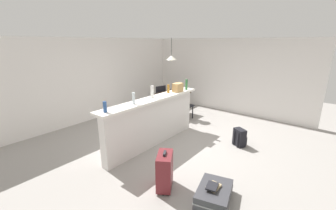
# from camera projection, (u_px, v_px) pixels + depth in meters

# --- Properties ---
(ground_plane) EXTENTS (13.00, 13.00, 0.05)m
(ground_plane) POSITION_uv_depth(u_px,v_px,m) (177.00, 141.00, 5.49)
(ground_plane) COLOR gray
(wall_back) EXTENTS (6.60, 0.10, 2.50)m
(wall_back) POSITION_uv_depth(u_px,v_px,m) (101.00, 78.00, 6.96)
(wall_back) COLOR silver
(wall_back) RESTS_ON ground_plane
(wall_right) EXTENTS (0.10, 6.00, 2.50)m
(wall_right) POSITION_uv_depth(u_px,v_px,m) (223.00, 75.00, 7.59)
(wall_right) COLOR silver
(wall_right) RESTS_ON ground_plane
(partition_half_wall) EXTENTS (2.80, 0.20, 1.10)m
(partition_half_wall) POSITION_uv_depth(u_px,v_px,m) (153.00, 123.00, 5.10)
(partition_half_wall) COLOR silver
(partition_half_wall) RESTS_ON ground_plane
(bar_countertop) EXTENTS (2.96, 0.40, 0.05)m
(bar_countertop) POSITION_uv_depth(u_px,v_px,m) (153.00, 99.00, 4.94)
(bar_countertop) COLOR white
(bar_countertop) RESTS_ON partition_half_wall
(bottle_blue) EXTENTS (0.07, 0.07, 0.20)m
(bottle_blue) POSITION_uv_depth(u_px,v_px,m) (105.00, 107.00, 3.94)
(bottle_blue) COLOR #284C89
(bottle_blue) RESTS_ON bar_countertop
(bottle_clear) EXTENTS (0.06, 0.06, 0.24)m
(bottle_clear) POSITION_uv_depth(u_px,v_px,m) (134.00, 98.00, 4.45)
(bottle_clear) COLOR silver
(bottle_clear) RESTS_ON bar_countertop
(bottle_white) EXTENTS (0.07, 0.07, 0.28)m
(bottle_white) POSITION_uv_depth(u_px,v_px,m) (152.00, 92.00, 4.94)
(bottle_white) COLOR silver
(bottle_white) RESTS_ON bar_countertop
(bottle_amber) EXTENTS (0.06, 0.06, 0.21)m
(bottle_amber) POSITION_uv_depth(u_px,v_px,m) (168.00, 89.00, 5.42)
(bottle_amber) COLOR #9E661E
(bottle_amber) RESTS_ON bar_countertop
(bottle_green) EXTENTS (0.06, 0.06, 0.28)m
(bottle_green) POSITION_uv_depth(u_px,v_px,m) (186.00, 85.00, 5.76)
(bottle_green) COLOR #2D6B38
(bottle_green) RESTS_ON bar_countertop
(grocery_bag) EXTENTS (0.26, 0.18, 0.22)m
(grocery_bag) POSITION_uv_depth(u_px,v_px,m) (178.00, 87.00, 5.55)
(grocery_bag) COLOR tan
(grocery_bag) RESTS_ON bar_countertop
(dining_table) EXTENTS (1.10, 0.80, 0.74)m
(dining_table) POSITION_uv_depth(u_px,v_px,m) (172.00, 96.00, 7.23)
(dining_table) COLOR #332319
(dining_table) RESTS_ON ground_plane
(dining_chair_near_partition) EXTENTS (0.41, 0.41, 0.93)m
(dining_chair_near_partition) POSITION_uv_depth(u_px,v_px,m) (184.00, 103.00, 6.90)
(dining_chair_near_partition) COLOR black
(dining_chair_near_partition) RESTS_ON ground_plane
(dining_chair_far_side) EXTENTS (0.48, 0.48, 0.93)m
(dining_chair_far_side) POSITION_uv_depth(u_px,v_px,m) (159.00, 97.00, 7.58)
(dining_chair_far_side) COLOR black
(dining_chair_far_side) RESTS_ON ground_plane
(pendant_lamp) EXTENTS (0.34, 0.34, 0.73)m
(pendant_lamp) POSITION_uv_depth(u_px,v_px,m) (171.00, 58.00, 6.97)
(pendant_lamp) COLOR black
(suitcase_flat_charcoal) EXTENTS (0.88, 0.65, 0.22)m
(suitcase_flat_charcoal) POSITION_uv_depth(u_px,v_px,m) (214.00, 194.00, 3.37)
(suitcase_flat_charcoal) COLOR #38383D
(suitcase_flat_charcoal) RESTS_ON ground_plane
(suitcase_upright_maroon) EXTENTS (0.50, 0.44, 0.67)m
(suitcase_upright_maroon) POSITION_uv_depth(u_px,v_px,m) (165.00, 171.00, 3.59)
(suitcase_upright_maroon) COLOR maroon
(suitcase_upright_maroon) RESTS_ON ground_plane
(backpack_black) EXTENTS (0.32, 0.33, 0.42)m
(backpack_black) POSITION_uv_depth(u_px,v_px,m) (240.00, 138.00, 5.13)
(backpack_black) COLOR black
(backpack_black) RESTS_ON ground_plane
(book_stack) EXTENTS (0.29, 0.21, 0.06)m
(book_stack) POSITION_uv_depth(u_px,v_px,m) (213.00, 186.00, 3.33)
(book_stack) COLOR tan
(book_stack) RESTS_ON suitcase_flat_charcoal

